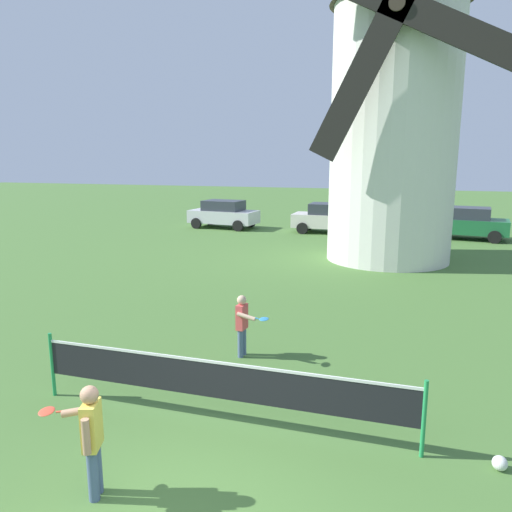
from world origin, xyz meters
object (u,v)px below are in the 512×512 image
parked_car_silver (224,214)px  parked_car_green (465,223)px  player_far (243,322)px  windmill (395,97)px  parked_car_cream (332,218)px  player_near (90,435)px  stray_ball (500,463)px  tennis_net (216,380)px

parked_car_silver → parked_car_green: (12.68, -0.09, 0.00)m
player_far → parked_car_silver: size_ratio=0.32×
windmill → parked_car_cream: windmill is taller
player_near → parked_car_green: parked_car_green is taller
player_near → parked_car_silver: bearing=107.0°
stray_ball → parked_car_green: bearing=85.8°
tennis_net → parked_car_silver: (-7.36, 19.60, 0.12)m
player_near → stray_ball: (4.68, 1.95, -0.70)m
player_near → parked_car_silver: size_ratio=0.35×
parked_car_green → player_near: bearing=-105.9°
windmill → parked_car_silver: 12.42m
stray_ball → parked_car_green: (1.43, 19.52, 0.71)m
parked_car_green → windmill: bearing=-118.7°
windmill → parked_car_green: windmill is taller
tennis_net → parked_car_cream: size_ratio=1.46×
player_near → parked_car_cream: (-0.45, 21.48, 0.02)m
tennis_net → player_far: bearing=99.8°
tennis_net → stray_ball: (3.89, -0.01, -0.59)m
tennis_net → parked_car_silver: parked_car_silver is taller
windmill → player_near: size_ratio=9.55×
tennis_net → player_far: player_far is taller
tennis_net → player_near: 2.11m
parked_car_silver → parked_car_green: size_ratio=0.98×
player_near → parked_car_cream: size_ratio=0.34×
tennis_net → parked_car_silver: size_ratio=1.50×
player_near → parked_car_green: bearing=74.1°
player_near → parked_car_green: size_ratio=0.34×
parked_car_cream → tennis_net: bearing=-86.4°
parked_car_silver → stray_ball: bearing=-60.1°
tennis_net → parked_car_silver: 20.94m
player_near → parked_car_green: 22.32m
stray_ball → parked_car_cream: size_ratio=0.05×
parked_car_silver → tennis_net: bearing=-69.4°
parked_car_silver → parked_car_green: 12.68m
parked_car_cream → windmill: bearing=-63.4°
player_far → parked_car_cream: 17.03m
windmill → tennis_net: 14.46m
player_far → parked_car_green: bearing=71.3°
windmill → player_far: 12.26m
parked_car_silver → player_far: bearing=-67.9°
tennis_net → player_near: player_near is taller
parked_car_silver → parked_car_cream: (6.13, -0.08, 0.00)m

